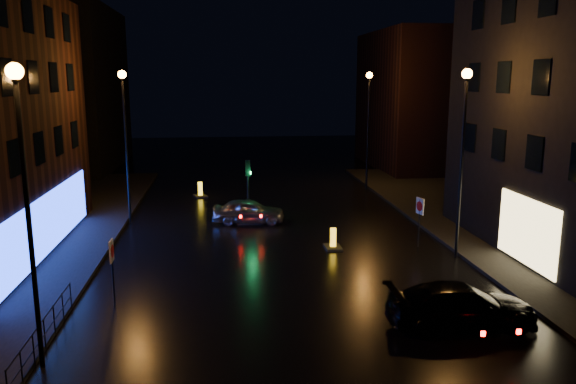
# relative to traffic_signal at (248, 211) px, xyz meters

# --- Properties ---
(ground) EXTENTS (120.00, 120.00, 0.00)m
(ground) POSITION_rel_traffic_signal_xyz_m (1.20, -14.00, -0.50)
(ground) COLOR black
(ground) RESTS_ON ground
(pavement_right) EXTENTS (12.00, 44.00, 0.15)m
(pavement_right) POSITION_rel_traffic_signal_xyz_m (15.20, -6.00, -0.43)
(pavement_right) COLOR black
(pavement_right) RESTS_ON ground
(building_far_left) EXTENTS (8.00, 16.00, 14.00)m
(building_far_left) POSITION_rel_traffic_signal_xyz_m (-14.80, 21.00, 6.50)
(building_far_left) COLOR black
(building_far_left) RESTS_ON ground
(building_far_right) EXTENTS (8.00, 14.00, 12.00)m
(building_far_right) POSITION_rel_traffic_signal_xyz_m (16.20, 18.00, 5.50)
(building_far_right) COLOR black
(building_far_right) RESTS_ON ground
(street_lamp_lnear) EXTENTS (0.44, 0.44, 8.37)m
(street_lamp_lnear) POSITION_rel_traffic_signal_xyz_m (-6.60, -16.00, 5.06)
(street_lamp_lnear) COLOR black
(street_lamp_lnear) RESTS_ON ground
(street_lamp_lfar) EXTENTS (0.44, 0.44, 8.37)m
(street_lamp_lfar) POSITION_rel_traffic_signal_xyz_m (-6.60, -0.00, 5.06)
(street_lamp_lfar) COLOR black
(street_lamp_lfar) RESTS_ON ground
(street_lamp_rnear) EXTENTS (0.44, 0.44, 8.37)m
(street_lamp_rnear) POSITION_rel_traffic_signal_xyz_m (9.00, -8.00, 5.06)
(street_lamp_rnear) COLOR black
(street_lamp_rnear) RESTS_ON ground
(street_lamp_rfar) EXTENTS (0.44, 0.44, 8.37)m
(street_lamp_rfar) POSITION_rel_traffic_signal_xyz_m (9.00, 8.00, 5.06)
(street_lamp_rfar) COLOR black
(street_lamp_rfar) RESTS_ON ground
(traffic_signal) EXTENTS (1.40, 2.40, 3.45)m
(traffic_signal) POSITION_rel_traffic_signal_xyz_m (0.00, 0.00, 0.00)
(traffic_signal) COLOR black
(traffic_signal) RESTS_ON ground
(guard_railing) EXTENTS (0.05, 6.04, 1.00)m
(guard_railing) POSITION_rel_traffic_signal_xyz_m (-6.80, -15.00, 0.24)
(guard_railing) COLOR black
(guard_railing) RESTS_ON ground
(silver_hatchback) EXTENTS (4.13, 2.01, 1.36)m
(silver_hatchback) POSITION_rel_traffic_signal_xyz_m (-0.02, -0.73, 0.18)
(silver_hatchback) COLOR #ADAFB5
(silver_hatchback) RESTS_ON ground
(dark_sedan) EXTENTS (4.93, 2.10, 1.42)m
(dark_sedan) POSITION_rel_traffic_signal_xyz_m (6.21, -14.90, 0.21)
(dark_sedan) COLOR black
(dark_sedan) RESTS_ON ground
(bollard_near) EXTENTS (0.76, 1.14, 0.99)m
(bollard_near) POSITION_rel_traffic_signal_xyz_m (3.73, -6.00, -0.29)
(bollard_near) COLOR black
(bollard_near) RESTS_ON ground
(bollard_far) EXTENTS (1.07, 1.33, 1.01)m
(bollard_far) POSITION_rel_traffic_signal_xyz_m (-2.96, 6.71, -0.28)
(bollard_far) COLOR black
(bollard_far) RESTS_ON ground
(road_sign_left) EXTENTS (0.08, 0.58, 2.40)m
(road_sign_left) POSITION_rel_traffic_signal_xyz_m (-5.37, -11.75, 1.30)
(road_sign_left) COLOR black
(road_sign_left) RESTS_ON ground
(road_sign_right) EXTENTS (0.20, 0.58, 2.41)m
(road_sign_right) POSITION_rel_traffic_signal_xyz_m (7.85, -6.27, 1.30)
(road_sign_right) COLOR black
(road_sign_right) RESTS_ON ground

